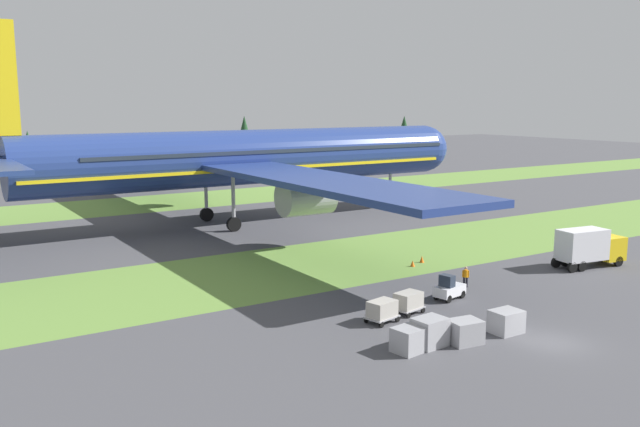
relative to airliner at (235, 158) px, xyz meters
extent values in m
plane|color=#47474C|center=(-1.03, -48.50, -8.28)|extent=(400.00, 400.00, 0.00)
cube|color=olive|center=(-1.03, -22.78, -8.28)|extent=(320.00, 16.78, 0.01)
cube|color=olive|center=(-1.03, 22.79, -8.28)|extent=(320.00, 16.78, 0.01)
cylinder|color=navy|center=(2.14, 0.00, -0.02)|extent=(56.32, 6.76, 6.75)
sphere|color=navy|center=(30.30, 0.01, -0.02)|extent=(6.61, 6.61, 6.61)
cube|color=yellow|center=(2.14, 0.00, -1.20)|extent=(54.95, 6.89, 0.36)
cube|color=#283342|center=(5.58, 0.00, 0.83)|extent=(49.45, 6.82, 0.44)
cube|color=navy|center=(-1.29, 22.26, -0.69)|extent=(8.94, 37.78, 0.61)
cylinder|color=#A3A3A8|center=(0.05, 16.60, -2.91)|extent=(5.50, 3.71, 3.71)
cube|color=navy|center=(-1.29, -22.26, -0.69)|extent=(8.94, 37.78, 0.61)
cylinder|color=#A3A3A8|center=(0.05, -16.60, -2.91)|extent=(5.50, 3.71, 3.71)
cylinder|color=#A3A3A8|center=(24.12, 0.00, -4.36)|extent=(0.44, 0.44, 6.65)
cylinder|color=black|center=(24.12, 0.00, -7.68)|extent=(1.20, 0.42, 1.20)
cylinder|color=#A3A3A8|center=(-2.29, 4.05, -4.23)|extent=(0.44, 0.44, 6.40)
cylinder|color=black|center=(-2.29, 4.05, -7.43)|extent=(1.70, 0.60, 1.70)
cylinder|color=#A3A3A8|center=(-2.29, -4.05, -4.23)|extent=(0.44, 0.44, 6.40)
cylinder|color=black|center=(-2.29, -4.05, -7.43)|extent=(1.70, 0.60, 1.70)
cube|color=silver|center=(0.05, -37.92, -7.60)|extent=(2.81, 1.81, 0.77)
cube|color=#283342|center=(-0.33, -38.00, -6.76)|extent=(0.91, 1.21, 0.90)
cylinder|color=black|center=(0.83, -37.20, -7.98)|extent=(0.63, 0.32, 0.60)
cylinder|color=black|center=(1.06, -38.27, -7.98)|extent=(0.63, 0.32, 0.60)
cylinder|color=black|center=(-0.95, -37.57, -7.98)|extent=(0.63, 0.32, 0.60)
cylinder|color=black|center=(-0.72, -38.65, -7.98)|extent=(0.63, 0.32, 0.60)
cube|color=#A3A3A8|center=(-4.94, -38.97, -7.88)|extent=(2.46, 1.92, 0.10)
cube|color=#ADA89E|center=(-4.94, -38.97, -7.28)|extent=(2.17, 1.69, 1.10)
cylinder|color=black|center=(-4.26, -38.12, -8.08)|extent=(0.42, 0.20, 0.40)
cylinder|color=black|center=(-3.98, -39.47, -8.08)|extent=(0.42, 0.20, 0.40)
cylinder|color=black|center=(-5.90, -38.46, -8.08)|extent=(0.42, 0.20, 0.40)
cylinder|color=black|center=(-5.61, -39.81, -8.08)|extent=(0.42, 0.20, 0.40)
cube|color=#A3A3A8|center=(-7.78, -39.56, -7.88)|extent=(2.46, 1.92, 0.10)
cube|color=#ADA89E|center=(-7.78, -39.56, -7.28)|extent=(2.17, 1.69, 1.10)
cylinder|color=black|center=(-7.10, -38.72, -8.08)|extent=(0.42, 0.20, 0.40)
cylinder|color=black|center=(-6.82, -40.07, -8.08)|extent=(0.42, 0.20, 0.40)
cylinder|color=black|center=(-8.74, -39.06, -8.08)|extent=(0.42, 0.20, 0.40)
cylinder|color=black|center=(-8.45, -40.41, -8.08)|extent=(0.42, 0.20, 0.40)
cube|color=yellow|center=(20.39, -37.57, -6.70)|extent=(2.51, 2.59, 2.20)
cube|color=#283342|center=(21.43, -37.73, -6.26)|extent=(0.38, 2.06, 0.97)
cube|color=silver|center=(17.07, -37.09, -6.10)|extent=(4.78, 2.92, 2.80)
cylinder|color=black|center=(20.75, -36.62, -7.80)|extent=(0.99, 0.44, 0.96)
cylinder|color=black|center=(20.46, -38.60, -7.80)|extent=(0.99, 0.44, 0.96)
cylinder|color=black|center=(16.32, -35.97, -7.80)|extent=(0.99, 0.44, 0.96)
cylinder|color=black|center=(16.04, -37.95, -7.80)|extent=(0.99, 0.44, 0.96)
cylinder|color=black|center=(15.21, -35.81, -7.80)|extent=(0.99, 0.44, 0.96)
cylinder|color=black|center=(14.92, -37.79, -7.80)|extent=(0.99, 0.44, 0.96)
cylinder|color=black|center=(3.36, -36.10, -7.86)|extent=(0.18, 0.18, 0.85)
cylinder|color=black|center=(3.53, -36.25, -7.86)|extent=(0.18, 0.18, 0.85)
cylinder|color=orange|center=(3.45, -36.18, -7.12)|extent=(0.36, 0.36, 0.62)
sphere|color=tan|center=(3.45, -36.18, -6.66)|extent=(0.24, 0.24, 0.24)
cylinder|color=orange|center=(3.28, -36.02, -7.15)|extent=(0.10, 0.10, 0.58)
cylinder|color=orange|center=(3.62, -36.33, -7.15)|extent=(0.10, 0.10, 0.58)
cube|color=#A3A3A8|center=(-8.03, -44.73, -7.38)|extent=(2.13, 1.77, 1.80)
cube|color=#A3A3A8|center=(-9.66, -44.78, -7.53)|extent=(2.20, 1.86, 1.52)
cube|color=#A3A3A8|center=(-2.13, -45.58, -7.53)|extent=(2.00, 1.60, 1.51)
cube|color=#A3A3A8|center=(-5.84, -45.56, -7.53)|extent=(2.19, 1.85, 1.51)
cone|color=orange|center=(6.11, -27.72, -7.97)|extent=(0.44, 0.44, 0.64)
cone|color=orange|center=(4.36, -28.45, -8.01)|extent=(0.44, 0.44, 0.55)
cylinder|color=#4C3823|center=(-13.69, 62.65, -6.97)|extent=(0.70, 0.70, 2.62)
cone|color=#1E4223|center=(-13.69, 62.65, -2.14)|extent=(3.70, 3.70, 7.05)
cylinder|color=#4C3823|center=(8.95, 61.95, -7.01)|extent=(0.70, 0.70, 2.55)
cone|color=#1E4223|center=(8.95, 61.95, -2.53)|extent=(5.31, 5.31, 6.41)
cylinder|color=#4C3823|center=(30.51, 59.94, -6.30)|extent=(0.70, 0.70, 3.97)
cone|color=#1E4223|center=(30.51, 59.94, -0.29)|extent=(4.24, 4.24, 8.05)
cylinder|color=#4C3823|center=(50.71, 59.00, -6.53)|extent=(0.70, 0.70, 3.52)
cone|color=#1E4223|center=(50.71, 59.00, -2.20)|extent=(4.41, 4.41, 5.12)
cylinder|color=#4C3823|center=(74.79, 58.55, -6.57)|extent=(0.70, 0.70, 3.42)
cone|color=#1E4223|center=(74.79, 58.55, -0.82)|extent=(4.77, 4.77, 8.09)
camera|label=1|loc=(-35.12, -74.67, 6.75)|focal=37.58mm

